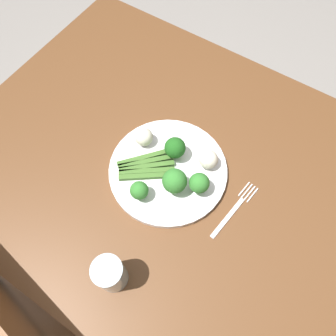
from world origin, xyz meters
TOP-DOWN VIEW (x-y plane):
  - ground_plane at (0.00, 0.00)m, footprint 6.00×6.00m
  - dining_table at (0.00, 0.00)m, footprint 1.23×0.84m
  - plate at (-0.07, -0.02)m, footprint 0.28×0.28m
  - asparagus_bundle at (-0.12, -0.05)m, footprint 0.14×0.14m
  - broccoli_outer_edge at (-0.03, -0.06)m, footprint 0.06×0.06m
  - broccoli_near_center at (-0.08, 0.02)m, footprint 0.05×0.05m
  - broccoli_front_left at (0.01, -0.03)m, footprint 0.05×0.05m
  - broccoli_back_right at (-0.09, -0.11)m, footprint 0.04×0.04m
  - cauliflower_near_fork at (0.00, 0.04)m, footprint 0.05×0.05m
  - cauliflower_left at (-0.16, 0.01)m, footprint 0.05×0.05m
  - fork at (0.11, -0.02)m, footprint 0.04×0.17m
  - water_glass at (-0.03, -0.29)m, footprint 0.06×0.06m

SIDE VIEW (x-z plane):
  - ground_plane at x=0.00m, z-range -0.02..0.00m
  - dining_table at x=0.00m, z-range 0.25..0.97m
  - fork at x=0.11m, z-range 0.72..0.73m
  - plate at x=-0.07m, z-range 0.72..0.74m
  - asparagus_bundle at x=-0.12m, z-range 0.74..0.75m
  - cauliflower_left at x=-0.16m, z-range 0.74..0.78m
  - cauliflower_near_fork at x=0.00m, z-range 0.74..0.78m
  - broccoli_back_right at x=-0.09m, z-range 0.74..0.79m
  - broccoli_front_left at x=0.01m, z-range 0.74..0.80m
  - water_glass at x=-0.03m, z-range 0.72..0.82m
  - broccoli_near_center at x=-0.08m, z-range 0.74..0.80m
  - broccoli_outer_edge at x=-0.03m, z-range 0.74..0.81m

